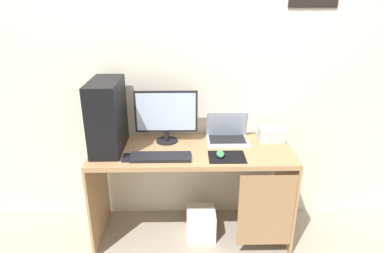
{
  "coord_description": "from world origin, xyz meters",
  "views": [
    {
      "loc": [
        -0.04,
        -2.26,
        1.83
      ],
      "look_at": [
        0.0,
        0.0,
        0.94
      ],
      "focal_mm": 31.4,
      "sensor_mm": 36.0,
      "label": 1
    }
  ],
  "objects": [
    {
      "name": "desk",
      "position": [
        0.02,
        -0.01,
        0.61
      ],
      "size": [
        1.48,
        0.57,
        0.76
      ],
      "color": "#A37A51",
      "rests_on": "ground_plane"
    },
    {
      "name": "wall_back",
      "position": [
        0.0,
        0.32,
        1.3
      ],
      "size": [
        4.0,
        0.05,
        2.6
      ],
      "color": "beige",
      "rests_on": "ground_plane"
    },
    {
      "name": "laptop",
      "position": [
        0.28,
        0.15,
        0.81
      ],
      "size": [
        0.32,
        0.25,
        0.23
      ],
      "color": "#B7BCC6",
      "rests_on": "desk"
    },
    {
      "name": "keyboard",
      "position": [
        -0.22,
        -0.15,
        0.77
      ],
      "size": [
        0.42,
        0.14,
        0.02
      ],
      "primitive_type": "cube",
      "color": "black",
      "rests_on": "desk"
    },
    {
      "name": "monitor",
      "position": [
        -0.19,
        0.14,
        0.98
      ],
      "size": [
        0.47,
        0.17,
        0.41
      ],
      "color": "black",
      "rests_on": "desk"
    },
    {
      "name": "mousepad",
      "position": [
        0.24,
        -0.14,
        0.76
      ],
      "size": [
        0.26,
        0.2,
        0.0
      ],
      "primitive_type": "cube",
      "color": "black",
      "rests_on": "desk"
    },
    {
      "name": "subwoofer",
      "position": [
        0.07,
        -0.03,
        0.11
      ],
      "size": [
        0.23,
        0.23,
        0.23
      ],
      "primitive_type": "cube",
      "color": "white",
      "rests_on": "ground_plane"
    },
    {
      "name": "mouse_left",
      "position": [
        0.2,
        -0.13,
        0.78
      ],
      "size": [
        0.06,
        0.1,
        0.03
      ],
      "primitive_type": "ellipsoid",
      "color": "#338C4C",
      "rests_on": "mousepad"
    },
    {
      "name": "projector",
      "position": [
        0.62,
        0.15,
        0.82
      ],
      "size": [
        0.2,
        0.14,
        0.11
      ],
      "primitive_type": "cube",
      "color": "#B7BCC6",
      "rests_on": "desk"
    },
    {
      "name": "ground_plane",
      "position": [
        0.0,
        0.0,
        0.0
      ],
      "size": [
        8.0,
        8.0,
        0.0
      ],
      "primitive_type": "plane",
      "color": "#9E9384"
    },
    {
      "name": "pc_tower",
      "position": [
        -0.61,
        0.02,
        1.02
      ],
      "size": [
        0.21,
        0.44,
        0.52
      ],
      "primitive_type": "cube",
      "color": "black",
      "rests_on": "desk"
    },
    {
      "name": "cell_phone",
      "position": [
        -0.46,
        -0.14,
        0.77
      ],
      "size": [
        0.07,
        0.13,
        0.01
      ],
      "primitive_type": "cube",
      "color": "black",
      "rests_on": "desk"
    }
  ]
}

